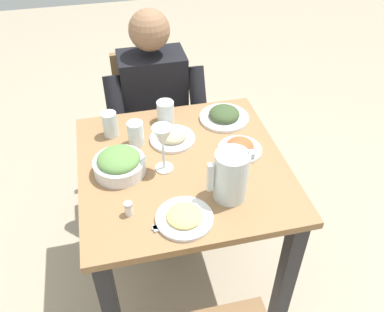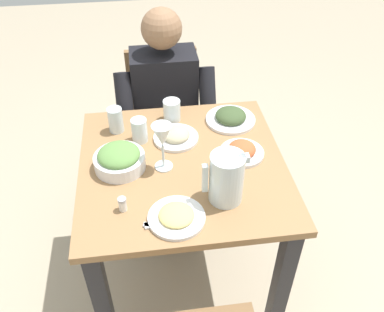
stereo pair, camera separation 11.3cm
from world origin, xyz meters
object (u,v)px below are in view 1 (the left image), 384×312
object	(u,v)px
chair_near	(153,120)
water_glass_near_right	(136,133)
dining_table	(183,191)
salad_bowl	(119,163)
water_glass_center	(165,112)
water_pitcher	(231,176)
wine_glass	(163,139)
water_glass_far_right	(110,124)
diner_near	(158,119)
plate_fries	(184,217)
salt_shaker	(129,209)
plate_dolmas	(224,115)
plate_beans	(172,137)
plate_rice_curry	(240,148)

from	to	relation	value
chair_near	water_glass_near_right	size ratio (longest dim) A/B	8.28
dining_table	salad_bowl	bearing A→B (deg)	-2.32
water_glass_center	water_pitcher	bearing A→B (deg)	105.32
wine_glass	dining_table	bearing A→B (deg)	-171.21
water_glass_far_right	diner_near	bearing A→B (deg)	-131.77
water_pitcher	plate_fries	world-z (taller)	water_pitcher
water_glass_far_right	salt_shaker	bearing A→B (deg)	92.82
plate_dolmas	water_glass_far_right	bearing A→B (deg)	0.41
salad_bowl	plate_beans	distance (m)	0.27
water_pitcher	plate_rice_curry	bearing A→B (deg)	-116.38
water_pitcher	plate_dolmas	size ratio (longest dim) A/B	0.87
plate_beans	water_glass_far_right	distance (m)	0.27
dining_table	plate_rice_curry	distance (m)	0.29
water_pitcher	plate_rice_curry	distance (m)	0.27
plate_beans	plate_dolmas	world-z (taller)	plate_dolmas
plate_dolmas	plate_beans	bearing A→B (deg)	21.29
salt_shaker	water_glass_near_right	bearing A→B (deg)	-100.93
water_glass_near_right	water_glass_center	size ratio (longest dim) A/B	1.07
salad_bowl	water_glass_far_right	distance (m)	0.24
water_glass_center	salt_shaker	size ratio (longest dim) A/B	1.79
water_glass_center	salt_shaker	bearing A→B (deg)	66.85
chair_near	plate_beans	size ratio (longest dim) A/B	4.54
chair_near	water_glass_center	bearing A→B (deg)	91.35
chair_near	wine_glass	distance (m)	0.84
plate_beans	plate_fries	xyz separation A→B (m)	(0.04, 0.44, -0.00)
chair_near	salad_bowl	bearing A→B (deg)	72.76
plate_fries	wine_glass	xyz separation A→B (m)	(0.02, -0.27, 0.13)
plate_fries	plate_dolmas	bearing A→B (deg)	-118.98
water_pitcher	wine_glass	xyz separation A→B (m)	(0.20, -0.19, 0.05)
salad_bowl	water_glass_far_right	bearing A→B (deg)	-86.63
plate_beans	water_glass_near_right	world-z (taller)	water_glass_near_right
diner_near	water_glass_far_right	distance (m)	0.40
salt_shaker	chair_near	bearing A→B (deg)	-102.74
dining_table	water_glass_far_right	xyz separation A→B (m)	(0.25, -0.25, 0.20)
chair_near	plate_rice_curry	world-z (taller)	chair_near
chair_near	plate_beans	distance (m)	0.63
water_glass_far_right	dining_table	bearing A→B (deg)	135.27
salad_bowl	plate_beans	world-z (taller)	salad_bowl
dining_table	diner_near	size ratio (longest dim) A/B	0.70
water_glass_center	water_glass_far_right	size ratio (longest dim) A/B	0.88
diner_near	plate_rice_curry	bearing A→B (deg)	118.11
salad_bowl	water_glass_near_right	xyz separation A→B (m)	(-0.08, -0.16, 0.01)
salad_bowl	wine_glass	world-z (taller)	wine_glass
water_glass_far_right	salt_shaker	distance (m)	0.47
plate_fries	salt_shaker	xyz separation A→B (m)	(0.18, -0.07, 0.01)
plate_fries	wine_glass	size ratio (longest dim) A/B	1.00
dining_table	water_glass_near_right	distance (m)	0.31
water_glass_near_right	water_glass_far_right	distance (m)	0.13
dining_table	wine_glass	distance (m)	0.30
dining_table	plate_dolmas	bearing A→B (deg)	-133.78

